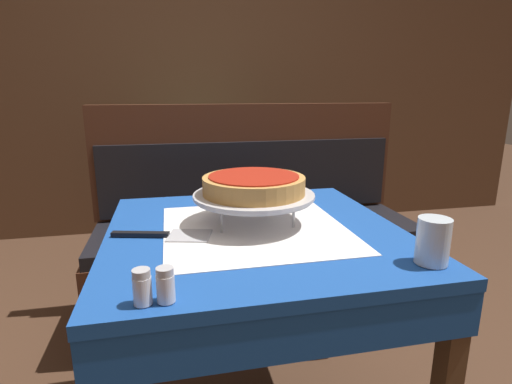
% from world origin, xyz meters
% --- Properties ---
extents(dining_table_front, '(0.82, 0.82, 0.76)m').
position_xyz_m(dining_table_front, '(0.00, 0.00, 0.66)').
color(dining_table_front, '#194799').
rests_on(dining_table_front, ground_plane).
extents(dining_table_rear, '(0.62, 0.62, 0.75)m').
position_xyz_m(dining_table_rear, '(-0.01, 1.74, 0.64)').
color(dining_table_rear, '#1E6B33').
rests_on(dining_table_rear, ground_plane).
extents(booth_bench, '(1.59, 0.53, 1.07)m').
position_xyz_m(booth_bench, '(0.18, 0.80, 0.32)').
color(booth_bench, '#4C2819').
rests_on(booth_bench, ground_plane).
extents(back_wall_panel, '(6.00, 0.04, 2.40)m').
position_xyz_m(back_wall_panel, '(0.00, 2.27, 1.20)').
color(back_wall_panel, brown).
rests_on(back_wall_panel, ground_plane).
extents(pizza_pan_stand, '(0.35, 0.35, 0.09)m').
position_xyz_m(pizza_pan_stand, '(0.01, 0.04, 0.84)').
color(pizza_pan_stand, '#ADADB2').
rests_on(pizza_pan_stand, dining_table_front).
extents(deep_dish_pizza, '(0.30, 0.30, 0.05)m').
position_xyz_m(deep_dish_pizza, '(0.01, 0.04, 0.88)').
color(deep_dish_pizza, '#C68E47').
rests_on(deep_dish_pizza, pizza_pan_stand).
extents(pizza_server, '(0.27, 0.12, 0.01)m').
position_xyz_m(pizza_server, '(-0.25, -0.01, 0.76)').
color(pizza_server, '#BCBCC1').
rests_on(pizza_server, dining_table_front).
extents(water_glass_near, '(0.07, 0.07, 0.11)m').
position_xyz_m(water_glass_near, '(0.34, -0.32, 0.81)').
color(water_glass_near, silver).
rests_on(water_glass_near, dining_table_front).
extents(salt_shaker, '(0.03, 0.03, 0.07)m').
position_xyz_m(salt_shaker, '(-0.29, -0.36, 0.79)').
color(salt_shaker, silver).
rests_on(salt_shaker, dining_table_front).
extents(pepper_shaker, '(0.03, 0.03, 0.07)m').
position_xyz_m(pepper_shaker, '(-0.25, -0.36, 0.79)').
color(pepper_shaker, silver).
rests_on(pepper_shaker, dining_table_front).
extents(napkin_holder, '(0.10, 0.05, 0.09)m').
position_xyz_m(napkin_holder, '(0.04, 0.37, 0.80)').
color(napkin_holder, '#B2B2B7').
rests_on(napkin_holder, dining_table_front).
extents(condiment_caddy, '(0.12, 0.12, 0.14)m').
position_xyz_m(condiment_caddy, '(0.04, 1.79, 0.79)').
color(condiment_caddy, black).
rests_on(condiment_caddy, dining_table_rear).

